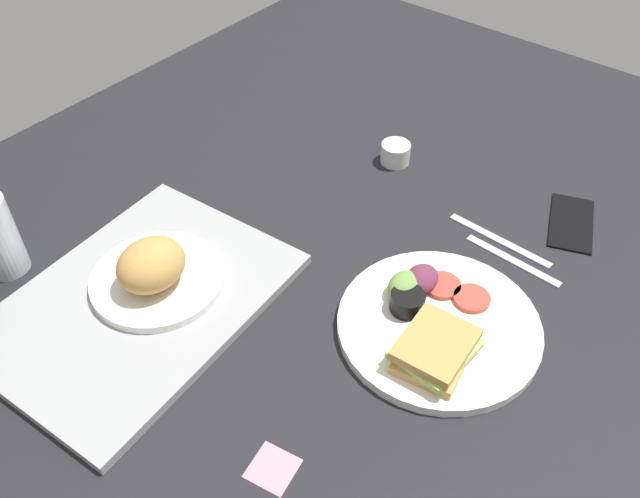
{
  "coord_description": "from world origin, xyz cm",
  "views": [
    {
      "loc": [
        -57.21,
        -44.53,
        77.38
      ],
      "look_at": [
        2.0,
        3.0,
        4.0
      ],
      "focal_mm": 37.48,
      "sensor_mm": 36.0,
      "label": 1
    }
  ],
  "objects_px": {
    "plate_with_salad": "(435,323)",
    "espresso_cup": "(395,153)",
    "serving_tray": "(138,302)",
    "knife": "(500,240)",
    "sticky_note": "(273,468)",
    "bread_plate_near": "(154,271)",
    "fork": "(513,260)",
    "cell_phone": "(572,222)"
  },
  "relations": [
    {
      "from": "cell_phone",
      "to": "plate_with_salad",
      "type": "bearing_deg",
      "value": 149.22
    },
    {
      "from": "espresso_cup",
      "to": "knife",
      "type": "height_order",
      "value": "espresso_cup"
    },
    {
      "from": "serving_tray",
      "to": "cell_phone",
      "type": "distance_m",
      "value": 0.74
    },
    {
      "from": "espresso_cup",
      "to": "fork",
      "type": "xyz_separation_m",
      "value": [
        -0.1,
        -0.3,
        -0.02
      ]
    },
    {
      "from": "espresso_cup",
      "to": "sticky_note",
      "type": "bearing_deg",
      "value": -158.94
    },
    {
      "from": "plate_with_salad",
      "to": "cell_phone",
      "type": "relative_size",
      "value": 2.09
    },
    {
      "from": "cell_phone",
      "to": "espresso_cup",
      "type": "bearing_deg",
      "value": 76.11
    },
    {
      "from": "serving_tray",
      "to": "bread_plate_near",
      "type": "bearing_deg",
      "value": -5.9
    },
    {
      "from": "bread_plate_near",
      "to": "cell_phone",
      "type": "height_order",
      "value": "bread_plate_near"
    },
    {
      "from": "bread_plate_near",
      "to": "plate_with_salad",
      "type": "xyz_separation_m",
      "value": [
        0.2,
        -0.37,
        -0.03
      ]
    },
    {
      "from": "bread_plate_near",
      "to": "knife",
      "type": "distance_m",
      "value": 0.57
    },
    {
      "from": "bread_plate_near",
      "to": "cell_phone",
      "type": "distance_m",
      "value": 0.71
    },
    {
      "from": "plate_with_salad",
      "to": "serving_tray",
      "type": "bearing_deg",
      "value": 122.37
    },
    {
      "from": "knife",
      "to": "fork",
      "type": "bearing_deg",
      "value": 145.51
    },
    {
      "from": "fork",
      "to": "sticky_note",
      "type": "xyz_separation_m",
      "value": [
        -0.52,
        0.06,
        -0.0
      ]
    },
    {
      "from": "plate_with_salad",
      "to": "knife",
      "type": "height_order",
      "value": "plate_with_salad"
    },
    {
      "from": "serving_tray",
      "to": "cell_phone",
      "type": "relative_size",
      "value": 3.13
    },
    {
      "from": "plate_with_salad",
      "to": "knife",
      "type": "relative_size",
      "value": 1.58
    },
    {
      "from": "espresso_cup",
      "to": "sticky_note",
      "type": "relative_size",
      "value": 1.0
    },
    {
      "from": "cell_phone",
      "to": "sticky_note",
      "type": "bearing_deg",
      "value": 150.43
    },
    {
      "from": "plate_with_salad",
      "to": "espresso_cup",
      "type": "distance_m",
      "value": 0.42
    },
    {
      "from": "espresso_cup",
      "to": "knife",
      "type": "bearing_deg",
      "value": -105.69
    },
    {
      "from": "serving_tray",
      "to": "espresso_cup",
      "type": "height_order",
      "value": "espresso_cup"
    },
    {
      "from": "sticky_note",
      "to": "espresso_cup",
      "type": "bearing_deg",
      "value": 21.06
    },
    {
      "from": "plate_with_salad",
      "to": "sticky_note",
      "type": "relative_size",
      "value": 5.37
    },
    {
      "from": "espresso_cup",
      "to": "serving_tray",
      "type": "bearing_deg",
      "value": 169.81
    },
    {
      "from": "espresso_cup",
      "to": "fork",
      "type": "relative_size",
      "value": 0.33
    },
    {
      "from": "bread_plate_near",
      "to": "plate_with_salad",
      "type": "distance_m",
      "value": 0.43
    },
    {
      "from": "serving_tray",
      "to": "knife",
      "type": "bearing_deg",
      "value": -37.28
    },
    {
      "from": "cell_phone",
      "to": "knife",
      "type": "bearing_deg",
      "value": 125.62
    },
    {
      "from": "serving_tray",
      "to": "plate_with_salad",
      "type": "height_order",
      "value": "plate_with_salad"
    },
    {
      "from": "serving_tray",
      "to": "sticky_note",
      "type": "relative_size",
      "value": 8.04
    },
    {
      "from": "fork",
      "to": "knife",
      "type": "bearing_deg",
      "value": -34.07
    },
    {
      "from": "espresso_cup",
      "to": "sticky_note",
      "type": "distance_m",
      "value": 0.67
    },
    {
      "from": "serving_tray",
      "to": "plate_with_salad",
      "type": "xyz_separation_m",
      "value": [
        0.24,
        -0.38,
        0.01
      ]
    },
    {
      "from": "bread_plate_near",
      "to": "espresso_cup",
      "type": "relative_size",
      "value": 3.68
    },
    {
      "from": "espresso_cup",
      "to": "cell_phone",
      "type": "xyz_separation_m",
      "value": [
        0.04,
        -0.34,
        -0.02
      ]
    },
    {
      "from": "cell_phone",
      "to": "sticky_note",
      "type": "height_order",
      "value": "cell_phone"
    },
    {
      "from": "plate_with_salad",
      "to": "cell_phone",
      "type": "xyz_separation_m",
      "value": [
        0.35,
        -0.06,
        -0.01
      ]
    },
    {
      "from": "serving_tray",
      "to": "fork",
      "type": "bearing_deg",
      "value": -42.05
    },
    {
      "from": "bread_plate_near",
      "to": "espresso_cup",
      "type": "distance_m",
      "value": 0.52
    },
    {
      "from": "sticky_note",
      "to": "knife",
      "type": "bearing_deg",
      "value": -2.46
    }
  ]
}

